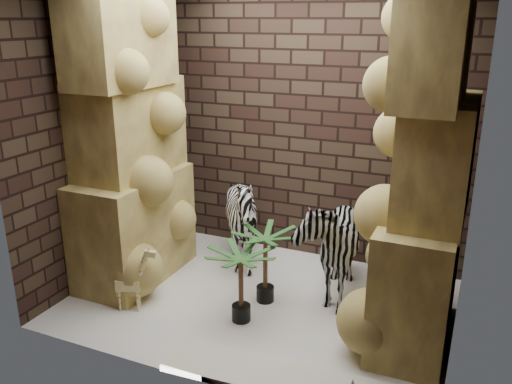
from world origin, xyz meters
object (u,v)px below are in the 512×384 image
at_px(zebra_left, 242,225).
at_px(palm_back, 241,285).
at_px(zebra_right, 329,233).
at_px(giraffe_toy, 128,278).
at_px(surfboard, 273,377).
at_px(palm_front, 265,266).

xyz_separation_m(zebra_left, palm_back, (0.43, -0.95, -0.15)).
distance_m(zebra_right, giraffe_toy, 1.93).
xyz_separation_m(palm_back, surfboard, (0.57, -0.65, -0.32)).
bearing_deg(zebra_right, palm_back, -136.27).
bearing_deg(zebra_left, surfboard, -44.78).
distance_m(zebra_left, giraffe_toy, 1.35).
bearing_deg(giraffe_toy, zebra_right, 10.62).
distance_m(palm_front, surfboard, 1.23).
height_order(zebra_left, giraffe_toy, zebra_left).
xyz_separation_m(giraffe_toy, palm_back, (1.03, 0.25, 0.02)).
xyz_separation_m(zebra_left, surfboard, (1.00, -1.60, -0.48)).
bearing_deg(surfboard, giraffe_toy, 162.58).
bearing_deg(giraffe_toy, palm_back, -9.32).
bearing_deg(zebra_left, palm_back, -52.42).
bearing_deg(giraffe_toy, zebra_left, 40.36).
xyz_separation_m(zebra_right, palm_front, (-0.50, -0.40, -0.26)).
bearing_deg(palm_front, giraffe_toy, -149.17).
relative_size(palm_front, palm_back, 1.06).
xyz_separation_m(zebra_right, palm_back, (-0.56, -0.80, -0.28)).
distance_m(zebra_left, palm_back, 1.05).
height_order(giraffe_toy, palm_back, palm_back).
xyz_separation_m(giraffe_toy, surfboard, (1.61, -0.41, -0.30)).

